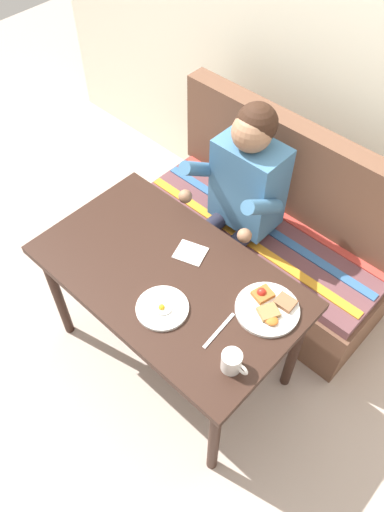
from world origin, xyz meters
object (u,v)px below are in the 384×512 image
object	(u,v)px
coffee_mug	(232,361)
knife	(219,330)
couch	(266,238)
plate_breakfast	(268,308)
table	(169,285)
napkin	(190,253)
person	(239,194)
plate_eggs	(162,308)

from	to	relation	value
coffee_mug	knife	world-z (taller)	coffee_mug
couch	plate_breakfast	world-z (taller)	couch
table	plate_breakfast	size ratio (longest dim) A/B	4.49
table	knife	world-z (taller)	knife
napkin	person	bearing A→B (deg)	100.31
coffee_mug	person	bearing A→B (deg)	127.91
plate_breakfast	person	bearing A→B (deg)	139.74
plate_eggs	napkin	size ratio (longest dim) A/B	1.65
couch	table	bearing A→B (deg)	-90.00
coffee_mug	plate_breakfast	bearing A→B (deg)	101.05
plate_eggs	knife	world-z (taller)	plate_eggs
napkin	knife	distance (m)	0.42
couch	knife	world-z (taller)	couch
table	plate_breakfast	world-z (taller)	plate_breakfast
plate_breakfast	napkin	distance (m)	0.44
plate_breakfast	table	bearing A→B (deg)	-160.67
couch	coffee_mug	bearing A→B (deg)	-61.99
couch	plate_eggs	bearing A→B (deg)	-83.13
table	couch	xyz separation A→B (m)	(0.00, 0.76, -0.32)
couch	knife	size ratio (longest dim) A/B	7.20
plate_breakfast	knife	world-z (taller)	plate_breakfast
plate_breakfast	couch	bearing A→B (deg)	124.91
coffee_mug	couch	bearing A→B (deg)	118.01
table	coffee_mug	distance (m)	0.53
plate_breakfast	plate_eggs	bearing A→B (deg)	-137.05
plate_eggs	coffee_mug	size ratio (longest dim) A/B	1.87
couch	napkin	size ratio (longest dim) A/B	10.82
table	person	world-z (taller)	person
plate_eggs	person	bearing A→B (deg)	105.21
plate_breakfast	plate_eggs	size ratio (longest dim) A/B	1.21
person	napkin	bearing A→B (deg)	-79.69
napkin	knife	world-z (taller)	napkin
couch	person	xyz separation A→B (m)	(-0.09, -0.17, 0.41)
table	person	bearing A→B (deg)	98.70
couch	coffee_mug	size ratio (longest dim) A/B	12.20
person	plate_eggs	distance (m)	0.76
coffee_mug	napkin	bearing A→B (deg)	148.68
table	napkin	size ratio (longest dim) A/B	9.02
person	plate_breakfast	xyz separation A→B (m)	(0.52, -0.44, 0.00)
napkin	couch	bearing A→B (deg)	89.03
person	plate_eggs	world-z (taller)	person
table	napkin	world-z (taller)	napkin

